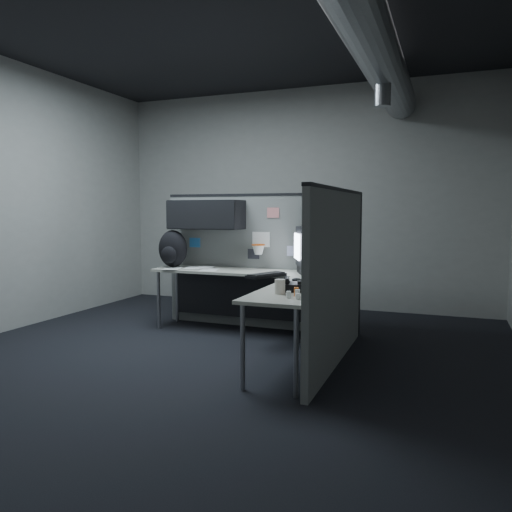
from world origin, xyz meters
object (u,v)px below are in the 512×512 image
at_px(desk, 260,285).
at_px(phone, 295,286).
at_px(backpack, 173,249).
at_px(monitor, 319,250).
at_px(keyboard, 266,275).

distance_m(desk, phone, 1.13).
height_order(phone, backpack, backpack).
distance_m(monitor, backpack, 1.82).
distance_m(desk, monitor, 0.76).
distance_m(desk, keyboard, 0.25).
relative_size(desk, monitor, 3.82).
relative_size(desk, keyboard, 4.68).
height_order(desk, keyboard, keyboard).
bearing_deg(desk, backpack, 168.03).
bearing_deg(monitor, backpack, -158.36).
relative_size(desk, backpack, 5.06).
xyz_separation_m(desk, phone, (0.67, -0.90, 0.16)).
height_order(monitor, phone, monitor).
distance_m(keyboard, phone, 0.92).
bearing_deg(phone, monitor, 86.27).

